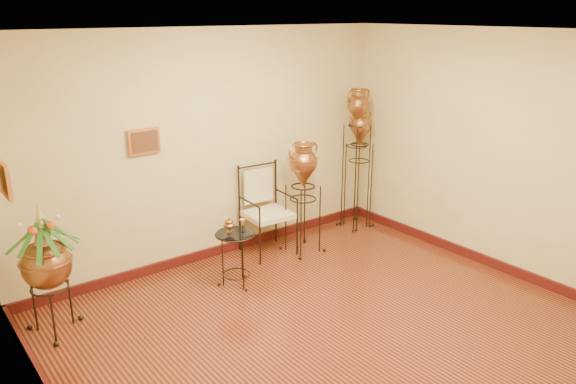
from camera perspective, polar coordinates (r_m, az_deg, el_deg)
ground at (r=5.49m, az=6.38°, el=-14.91°), size 5.00×5.00×0.00m
room_shell at (r=4.78m, az=6.99°, el=2.83°), size 5.02×5.02×2.81m
amphora_tall at (r=7.86m, az=6.95°, el=3.48°), size 0.44×0.44×1.99m
amphora_mid at (r=7.94m, az=7.20°, el=2.44°), size 0.50×0.50×1.70m
amphora_short at (r=7.07m, az=1.53°, el=-0.56°), size 0.48×0.48×1.45m
planter_urn at (r=5.72m, az=-23.41°, el=-6.30°), size 0.82×0.82×1.37m
armchair at (r=7.07m, az=-2.03°, el=-1.93°), size 0.67×0.63×1.12m
side_table at (r=6.35m, az=-5.33°, el=-6.68°), size 0.57×0.57×0.80m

